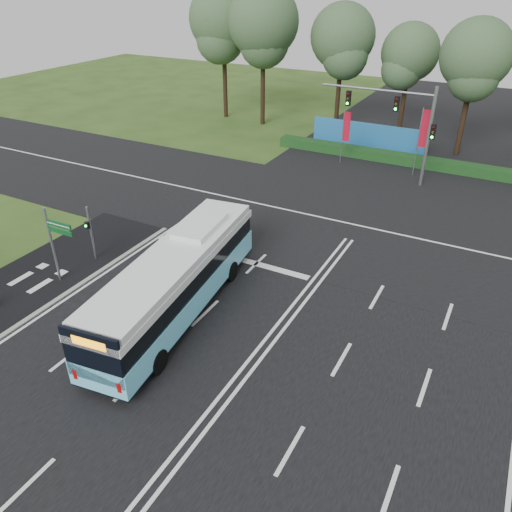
# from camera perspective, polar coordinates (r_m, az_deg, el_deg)

# --- Properties ---
(ground) EXTENTS (120.00, 120.00, 0.00)m
(ground) POSITION_cam_1_polar(r_m,az_deg,el_deg) (21.87, 1.50, -9.07)
(ground) COLOR #2C4818
(ground) RESTS_ON ground
(road_main) EXTENTS (20.00, 120.00, 0.04)m
(road_main) POSITION_cam_1_polar(r_m,az_deg,el_deg) (21.86, 1.51, -9.03)
(road_main) COLOR black
(road_main) RESTS_ON ground
(road_cross) EXTENTS (120.00, 14.00, 0.05)m
(road_cross) POSITION_cam_1_polar(r_m,az_deg,el_deg) (31.41, 11.44, 3.45)
(road_cross) COLOR black
(road_cross) RESTS_ON ground
(bike_path) EXTENTS (5.00, 18.00, 0.06)m
(bike_path) POSITION_cam_1_polar(r_m,az_deg,el_deg) (27.17, -25.97, -3.79)
(bike_path) COLOR black
(bike_path) RESTS_ON ground
(kerb_strip) EXTENTS (0.25, 18.00, 0.12)m
(kerb_strip) POSITION_cam_1_polar(r_m,az_deg,el_deg) (25.45, -22.64, -5.27)
(kerb_strip) COLOR gray
(kerb_strip) RESTS_ON ground
(city_bus) EXTENTS (3.92, 12.12, 3.42)m
(city_bus) POSITION_cam_1_polar(r_m,az_deg,el_deg) (22.50, -9.07, -2.82)
(city_bus) COLOR #6BD6F7
(city_bus) RESTS_ON ground
(pedestrian_signal) EXTENTS (0.29, 0.40, 3.11)m
(pedestrian_signal) POSITION_cam_1_polar(r_m,az_deg,el_deg) (27.84, -18.41, 2.67)
(pedestrian_signal) COLOR gray
(pedestrian_signal) RESTS_ON ground
(street_sign) EXTENTS (1.59, 0.12, 4.06)m
(street_sign) POSITION_cam_1_polar(r_m,az_deg,el_deg) (25.83, -21.94, 1.94)
(street_sign) COLOR gray
(street_sign) RESTS_ON ground
(banner_flag_left) EXTENTS (0.62, 0.18, 4.28)m
(banner_flag_left) POSITION_cam_1_polar(r_m,az_deg,el_deg) (40.88, 10.19, 14.04)
(banner_flag_left) COLOR gray
(banner_flag_left) RESTS_ON ground
(banner_flag_mid) EXTENTS (0.75, 0.19, 5.11)m
(banner_flag_mid) POSITION_cam_1_polar(r_m,az_deg,el_deg) (39.49, 18.55, 13.18)
(banner_flag_mid) COLOR gray
(banner_flag_mid) RESTS_ON ground
(traffic_light_gantry) EXTENTS (8.41, 0.28, 7.00)m
(traffic_light_gantry) POSITION_cam_1_polar(r_m,az_deg,el_deg) (37.58, 16.64, 14.83)
(traffic_light_gantry) COLOR gray
(traffic_light_gantry) RESTS_ON ground
(hedge) EXTENTS (22.00, 1.20, 0.80)m
(hedge) POSITION_cam_1_polar(r_m,az_deg,el_deg) (42.58, 16.80, 10.49)
(hedge) COLOR #153914
(hedge) RESTS_ON ground
(blue_hoarding) EXTENTS (10.00, 0.30, 2.20)m
(blue_hoarding) POSITION_cam_1_polar(r_m,az_deg,el_deg) (45.56, 12.70, 13.21)
(blue_hoarding) COLOR #1E64A4
(blue_hoarding) RESTS_ON ground
(eucalyptus_row) EXTENTS (53.89, 9.81, 12.83)m
(eucalyptus_row) POSITION_cam_1_polar(r_m,az_deg,el_deg) (47.02, 22.45, 21.82)
(eucalyptus_row) COLOR black
(eucalyptus_row) RESTS_ON ground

